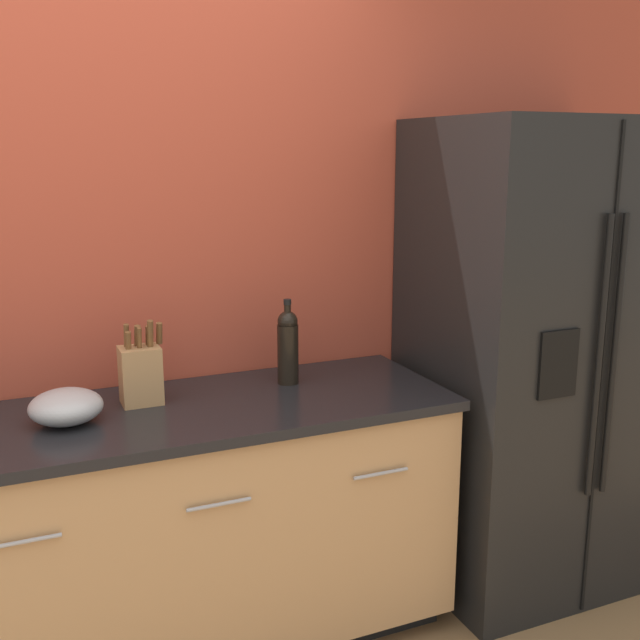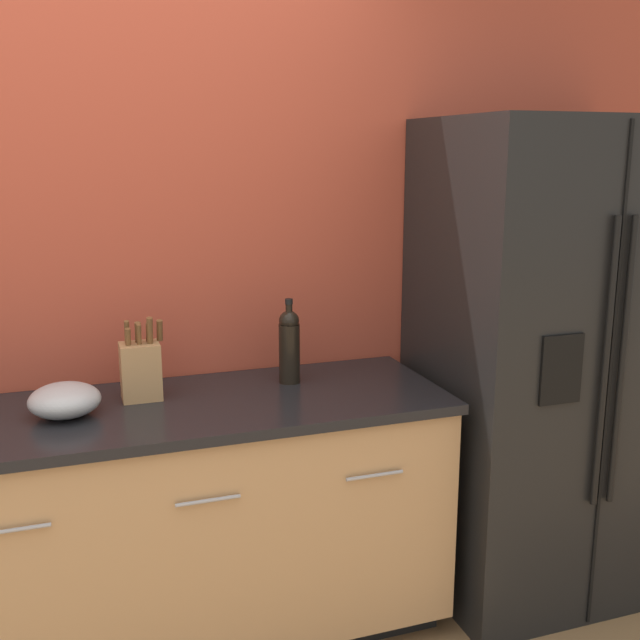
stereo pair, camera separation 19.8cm
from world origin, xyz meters
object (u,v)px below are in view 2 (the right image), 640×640
Objects in this scene: knife_block at (141,369)px; wine_bottle at (289,345)px; refrigerator at (545,362)px; mixing_bowl at (65,400)px.

wine_bottle is at bearing 1.28° from knife_block.
knife_block is 0.93× the size of wine_bottle.
knife_block is (-1.53, 0.14, 0.08)m from refrigerator.
wine_bottle is 0.79m from mixing_bowl.
refrigerator is at bearing -8.63° from wine_bottle.
knife_block is at bearing 21.12° from mixing_bowl.
mixing_bowl is at bearing -172.09° from wine_bottle.
refrigerator is at bearing -5.21° from knife_block.
refrigerator is 6.41× the size of knife_block.
wine_bottle is at bearing 171.37° from refrigerator.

